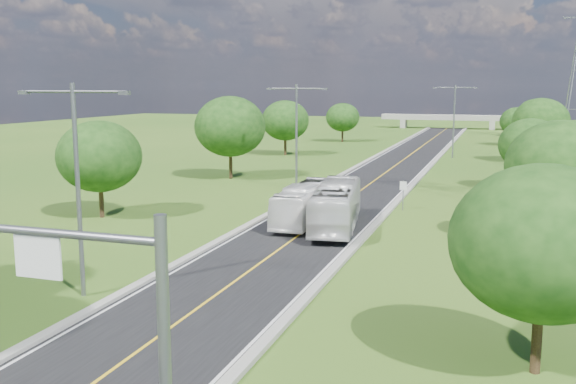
% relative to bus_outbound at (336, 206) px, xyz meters
% --- Properties ---
extents(ground, '(260.00, 260.00, 0.00)m').
position_rel_bus_outbound_xyz_m(ground, '(-1.80, 30.18, -1.64)').
color(ground, '#2B5417').
rests_on(ground, ground).
extents(road, '(8.00, 150.00, 0.06)m').
position_rel_bus_outbound_xyz_m(road, '(-1.80, 36.18, -1.61)').
color(road, black).
rests_on(road, ground).
extents(curb_left, '(0.50, 150.00, 0.22)m').
position_rel_bus_outbound_xyz_m(curb_left, '(-6.05, 36.18, -1.53)').
color(curb_left, gray).
rests_on(curb_left, ground).
extents(curb_right, '(0.50, 150.00, 0.22)m').
position_rel_bus_outbound_xyz_m(curb_right, '(2.45, 36.18, -1.53)').
color(curb_right, gray).
rests_on(curb_right, ground).
extents(signal_mast, '(8.54, 0.33, 7.20)m').
position_rel_bus_outbound_xyz_m(signal_mast, '(1.88, -30.82, 3.27)').
color(signal_mast, slate).
rests_on(signal_mast, ground).
extents(speed_limit_sign, '(0.55, 0.09, 2.40)m').
position_rel_bus_outbound_xyz_m(speed_limit_sign, '(3.40, 8.17, -0.04)').
color(speed_limit_sign, slate).
rests_on(speed_limit_sign, ground).
extents(overpass, '(30.00, 3.00, 3.20)m').
position_rel_bus_outbound_xyz_m(overpass, '(-1.80, 110.18, 0.78)').
color(overpass, gray).
rests_on(overpass, ground).
extents(streetlight_near_left, '(5.90, 0.25, 10.00)m').
position_rel_bus_outbound_xyz_m(streetlight_near_left, '(-7.80, -17.82, 4.31)').
color(streetlight_near_left, slate).
rests_on(streetlight_near_left, ground).
extents(streetlight_mid_left, '(5.90, 0.25, 10.00)m').
position_rel_bus_outbound_xyz_m(streetlight_mid_left, '(-7.80, 15.18, 4.31)').
color(streetlight_mid_left, slate).
rests_on(streetlight_mid_left, ground).
extents(streetlight_far_right, '(5.90, 0.25, 10.00)m').
position_rel_bus_outbound_xyz_m(streetlight_far_right, '(4.20, 48.18, 4.31)').
color(streetlight_far_right, slate).
rests_on(streetlight_far_right, ground).
extents(tree_lb, '(6.30, 6.30, 7.33)m').
position_rel_bus_outbound_xyz_m(tree_lb, '(-17.80, -1.82, 3.01)').
color(tree_lb, black).
rests_on(tree_lb, ground).
extents(tree_lc, '(7.56, 7.56, 8.79)m').
position_rel_bus_outbound_xyz_m(tree_lc, '(-16.80, 20.18, 3.94)').
color(tree_lc, black).
rests_on(tree_lc, ground).
extents(tree_ld, '(6.72, 6.72, 7.82)m').
position_rel_bus_outbound_xyz_m(tree_ld, '(-18.80, 44.18, 3.32)').
color(tree_ld, black).
rests_on(tree_ld, ground).
extents(tree_le, '(5.88, 5.88, 6.84)m').
position_rel_bus_outbound_xyz_m(tree_le, '(-16.30, 68.18, 2.70)').
color(tree_le, black).
rests_on(tree_le, ground).
extents(tree_ra, '(6.30, 6.30, 7.33)m').
position_rel_bus_outbound_xyz_m(tree_ra, '(12.20, -19.82, 3.01)').
color(tree_ra, black).
rests_on(tree_ra, ground).
extents(tree_rb, '(6.72, 6.72, 7.82)m').
position_rel_bus_outbound_xyz_m(tree_rb, '(14.20, 0.18, 3.32)').
color(tree_rb, black).
rests_on(tree_rb, ground).
extents(tree_rc, '(5.88, 5.88, 6.84)m').
position_rel_bus_outbound_xyz_m(tree_rc, '(13.20, 22.18, 2.70)').
color(tree_rc, black).
rests_on(tree_rc, ground).
extents(tree_rd, '(7.14, 7.14, 8.30)m').
position_rel_bus_outbound_xyz_m(tree_rd, '(15.20, 46.18, 3.63)').
color(tree_rd, black).
rests_on(tree_rd, ground).
extents(tree_re, '(5.46, 5.46, 6.35)m').
position_rel_bus_outbound_xyz_m(tree_re, '(12.70, 70.18, 2.39)').
color(tree_re, black).
rests_on(tree_re, ground).
extents(tree_rf, '(6.30, 6.30, 7.33)m').
position_rel_bus_outbound_xyz_m(tree_rf, '(16.20, 90.18, 3.01)').
color(tree_rf, black).
rests_on(tree_rf, ground).
extents(bus_outbound, '(4.36, 11.59, 3.15)m').
position_rel_bus_outbound_xyz_m(bus_outbound, '(0.00, 0.00, 0.00)').
color(bus_outbound, silver).
rests_on(bus_outbound, road).
extents(bus_inbound, '(2.63, 10.15, 2.81)m').
position_rel_bus_outbound_xyz_m(bus_inbound, '(-2.60, 1.12, -0.17)').
color(bus_inbound, white).
rests_on(bus_inbound, road).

